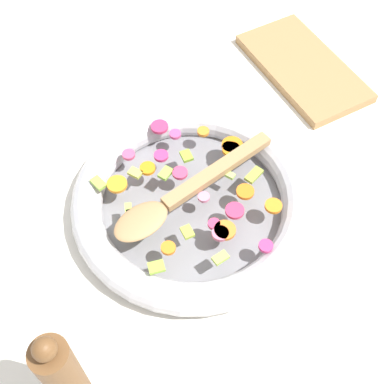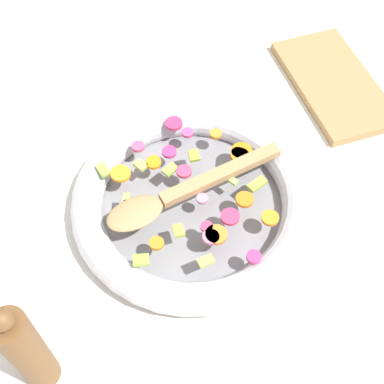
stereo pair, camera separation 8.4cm
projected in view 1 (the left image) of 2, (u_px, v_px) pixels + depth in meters
ground_plane at (192, 209)px, 0.88m from camera, size 4.00×4.00×0.00m
skillet at (192, 202)px, 0.86m from camera, size 0.39×0.39×0.05m
chopped_vegetables at (195, 185)px, 0.84m from camera, size 0.31×0.26×0.01m
wooden_spoon at (179, 196)px, 0.82m from camera, size 0.09×0.30×0.01m
pepper_mill at (64, 377)px, 0.63m from camera, size 0.05×0.05×0.21m
cutting_board at (303, 68)px, 1.06m from camera, size 0.28×0.14×0.02m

